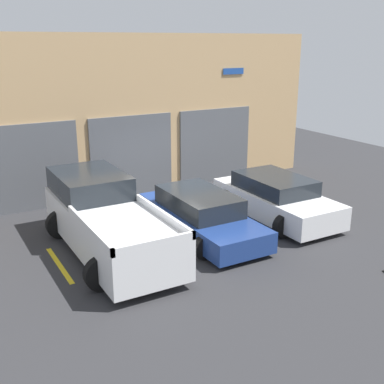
{
  "coord_description": "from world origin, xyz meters",
  "views": [
    {
      "loc": [
        -6.42,
        -12.18,
        5.21
      ],
      "look_at": [
        0.0,
        -0.89,
        1.1
      ],
      "focal_mm": 45.0,
      "sensor_mm": 36.0,
      "label": 1
    }
  ],
  "objects": [
    {
      "name": "shophouse_building",
      "position": [
        -0.01,
        3.29,
        2.67
      ],
      "size": [
        14.39,
        0.68,
        5.45
      ],
      "color": "tan",
      "rests_on": "ground"
    },
    {
      "name": "parking_stripe_left",
      "position": [
        -1.33,
        -1.39,
        0.0
      ],
      "size": [
        0.12,
        2.2,
        0.01
      ],
      "primitive_type": "cube",
      "color": "gold",
      "rests_on": "ground"
    },
    {
      "name": "sedan_side",
      "position": [
        0.0,
        -1.36,
        0.56
      ],
      "size": [
        2.09,
        4.6,
        1.2
      ],
      "color": "navy",
      "rests_on": "ground"
    },
    {
      "name": "sedan_white",
      "position": [
        2.66,
        -1.37,
        0.62
      ],
      "size": [
        2.24,
        4.31,
        1.3
      ],
      "color": "white",
      "rests_on": "ground"
    },
    {
      "name": "parking_stripe_right",
      "position": [
        3.99,
        -1.39,
        0.0
      ],
      "size": [
        0.12,
        2.2,
        0.01
      ],
      "primitive_type": "cube",
      "color": "gold",
      "rests_on": "ground"
    },
    {
      "name": "ground_plane",
      "position": [
        0.0,
        0.0,
        0.0
      ],
      "size": [
        28.0,
        28.0,
        0.0
      ],
      "primitive_type": "plane",
      "color": "#2D2D30"
    },
    {
      "name": "parking_stripe_centre",
      "position": [
        1.33,
        -1.39,
        0.0
      ],
      "size": [
        0.12,
        2.2,
        0.01
      ],
      "primitive_type": "cube",
      "color": "gold",
      "rests_on": "ground"
    },
    {
      "name": "parking_stripe_far_left",
      "position": [
        -3.99,
        -1.39,
        0.0
      ],
      "size": [
        0.12,
        2.2,
        0.01
      ],
      "primitive_type": "cube",
      "color": "gold",
      "rests_on": "ground"
    },
    {
      "name": "pickup_truck",
      "position": [
        -2.66,
        -1.12,
        0.85
      ],
      "size": [
        2.44,
        5.39,
        1.81
      ],
      "color": "white",
      "rests_on": "ground"
    }
  ]
}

